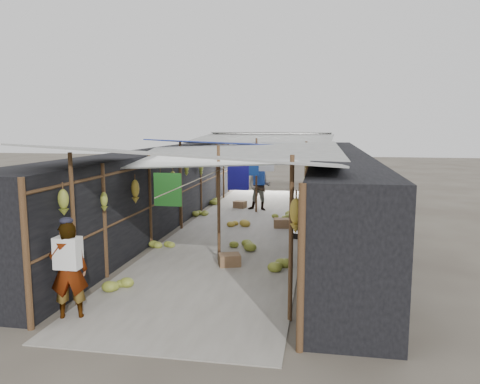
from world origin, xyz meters
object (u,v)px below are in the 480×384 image
Objects in this scene: vendor_elderly at (69,270)px; shopper_blue at (259,186)px; vendor_seated at (299,217)px; crate_near at (230,260)px; black_basin at (300,235)px.

shopper_blue reaches higher than vendor_elderly.
vendor_elderly is at bearing -11.44° from vendor_seated.
crate_near is 0.78× the size of black_basin.
black_basin is at bearing 44.74° from crate_near.
crate_near is at bearing -115.61° from black_basin.
crate_near is at bearing -5.55° from vendor_seated.
black_basin is 0.37× the size of vendor_elderly.
vendor_seated is (-0.08, 0.74, 0.33)m from black_basin.
crate_near is 0.26× the size of shopper_blue.
shopper_blue reaches higher than black_basin.
vendor_seated is (3.25, 6.76, -0.37)m from vendor_elderly.
black_basin is 4.32m from shopper_blue.
crate_near is 0.55× the size of vendor_seated.
black_basin is at bearing 20.43° from vendor_seated.
vendor_seated is at bearing 50.56° from crate_near.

